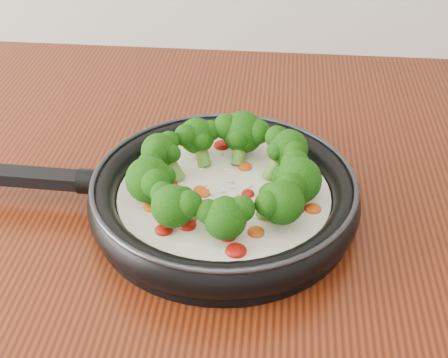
# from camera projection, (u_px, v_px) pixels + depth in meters

# --- Properties ---
(skillet) EXTENTS (0.48, 0.31, 0.09)m
(skillet) POSITION_uv_depth(u_px,v_px,m) (222.00, 192.00, 0.69)
(skillet) COLOR black
(skillet) RESTS_ON counter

